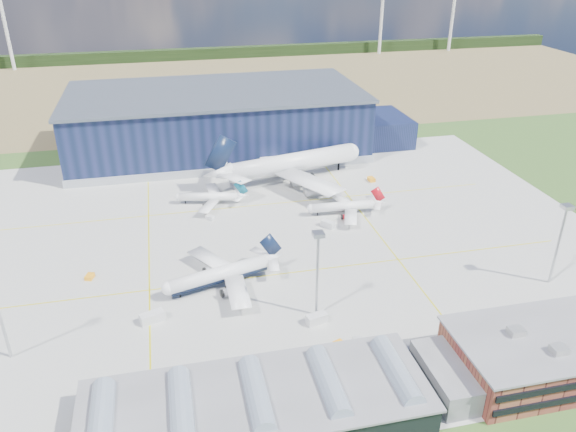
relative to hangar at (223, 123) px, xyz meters
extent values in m
plane|color=#2E5620|center=(-2.81, -94.80, -11.62)|extent=(600.00, 600.00, 0.00)
cube|color=#9C9C97|center=(-2.81, -84.80, -11.59)|extent=(220.00, 160.00, 0.06)
cube|color=#D7CF0B|center=(-2.81, -104.80, -11.54)|extent=(180.00, 0.40, 0.02)
cube|color=#D7CF0B|center=(-2.81, -59.80, -11.54)|extent=(180.00, 0.40, 0.02)
cube|color=#D7CF0B|center=(-32.81, -84.80, -11.54)|extent=(0.40, 120.00, 0.02)
cube|color=#D7CF0B|center=(37.19, -84.80, -11.54)|extent=(0.40, 120.00, 0.02)
cube|color=brown|center=(-2.81, 125.20, -11.62)|extent=(600.00, 220.00, 0.01)
cube|color=black|center=(-2.81, 205.20, -7.62)|extent=(600.00, 8.00, 8.00)
cylinder|color=silver|center=(-122.81, 195.20, 23.38)|extent=(2.40, 2.40, 70.00)
cylinder|color=silver|center=(147.19, 195.20, 23.38)|extent=(2.40, 2.40, 70.00)
cylinder|color=silver|center=(207.19, 195.20, 23.38)|extent=(2.40, 2.40, 70.00)
cube|color=#0F1934|center=(-2.81, 0.20, 0.88)|extent=(120.00, 60.00, 25.00)
cube|color=#989DA6|center=(-2.81, 0.20, -10.02)|extent=(121.00, 61.00, 3.20)
cube|color=#4C5560|center=(-2.81, 0.20, 13.88)|extent=(122.00, 62.00, 1.20)
cube|color=#0F1934|center=(69.19, -4.80, -5.62)|extent=(24.00, 30.00, 12.00)
cube|color=maroon|center=(52.19, -154.80, -7.12)|extent=(45.00, 22.00, 9.00)
cube|color=slate|center=(52.19, -154.80, -2.42)|extent=(46.00, 23.00, 0.50)
cube|color=black|center=(52.19, -143.60, -8.62)|extent=(44.00, 0.40, 1.40)
cube|color=black|center=(52.19, -143.60, -5.12)|extent=(44.00, 0.40, 1.40)
cube|color=#B6B6B1|center=(42.19, -152.80, -1.52)|extent=(3.20, 2.60, 1.60)
cube|color=#B6B6B1|center=(47.19, -159.80, -1.52)|extent=(3.20, 2.60, 1.60)
cube|color=black|center=(-12.81, -154.80, -8.62)|extent=(65.00, 22.00, 6.00)
cube|color=slate|center=(-12.81, -154.80, -5.42)|extent=(66.00, 23.00, 0.50)
cube|color=slate|center=(27.19, -154.80, -8.62)|extent=(10.00, 18.00, 6.00)
cylinder|color=#8D9CAE|center=(-40.81, -154.80, -5.22)|extent=(4.40, 18.00, 4.40)
cylinder|color=#8D9CAE|center=(-26.81, -154.80, -5.22)|extent=(4.40, 18.00, 4.40)
cylinder|color=#8D9CAE|center=(-12.81, -154.80, -5.22)|extent=(4.40, 18.00, 4.40)
cylinder|color=#8D9CAE|center=(1.19, -154.80, -5.22)|extent=(4.40, 18.00, 4.40)
cylinder|color=#8D9CAE|center=(15.19, -154.80, -5.22)|extent=(4.40, 18.00, 4.40)
cylinder|color=#ACAEB3|center=(-62.81, -124.80, -0.62)|extent=(0.70, 0.70, 22.00)
cylinder|color=#ACAEB3|center=(7.19, -124.80, -0.62)|extent=(0.70, 0.70, 22.00)
cube|color=#ACAEB3|center=(7.19, -124.80, 10.88)|extent=(2.60, 2.60, 1.00)
cylinder|color=#ACAEB3|center=(72.19, -124.80, -0.62)|extent=(0.70, 0.70, 22.00)
cube|color=#ACAEB3|center=(72.19, -124.80, 10.88)|extent=(2.60, 2.60, 1.00)
cube|color=#FF9E16|center=(9.15, -138.81, -10.83)|extent=(3.48, 4.36, 1.58)
cube|color=#FF9E16|center=(-48.55, -95.45, -11.01)|extent=(2.65, 3.26, 1.22)
cube|color=silver|center=(-32.09, -118.72, -10.37)|extent=(6.23, 4.23, 2.50)
cube|color=silver|center=(-12.65, -49.66, -10.95)|extent=(3.09, 3.64, 1.34)
cube|color=silver|center=(23.24, -80.93, -10.56)|extent=(4.39, 4.99, 2.11)
cube|color=#FF9E16|center=(50.05, -48.22, -10.89)|extent=(2.34, 3.49, 1.46)
cube|color=silver|center=(-12.95, -66.83, -10.98)|extent=(3.46, 3.42, 1.26)
cube|color=silver|center=(6.42, -128.04, -10.40)|extent=(5.50, 3.58, 2.43)
cube|color=silver|center=(12.06, -140.80, -10.03)|extent=(3.48, 5.32, 3.17)
imported|color=#99999E|center=(32.03, -142.80, -11.04)|extent=(3.54, 1.78, 1.16)
imported|color=#99999E|center=(61.65, -142.80, -11.02)|extent=(3.85, 2.52, 1.20)
camera|label=1|loc=(-24.63, -233.11, 71.76)|focal=35.00mm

